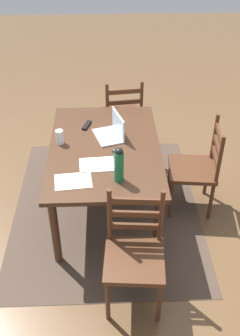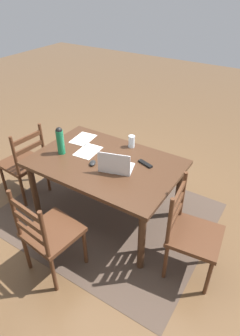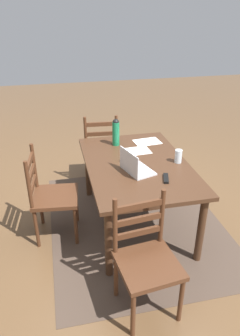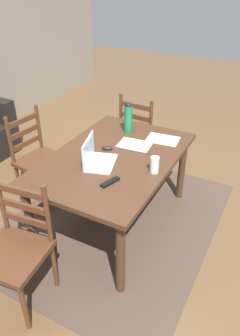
{
  "view_description": "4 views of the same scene",
  "coord_description": "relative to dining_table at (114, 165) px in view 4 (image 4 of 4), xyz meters",
  "views": [
    {
      "loc": [
        2.99,
        0.02,
        2.71
      ],
      "look_at": [
        0.11,
        0.14,
        0.57
      ],
      "focal_mm": 41.96,
      "sensor_mm": 36.0,
      "label": 1
    },
    {
      "loc": [
        -1.47,
        2.04,
        2.38
      ],
      "look_at": [
        -0.11,
        -0.1,
        0.64
      ],
      "focal_mm": 31.14,
      "sensor_mm": 36.0,
      "label": 2
    },
    {
      "loc": [
        -2.74,
        0.78,
        2.18
      ],
      "look_at": [
        0.12,
        0.15,
        0.63
      ],
      "focal_mm": 33.97,
      "sensor_mm": 36.0,
      "label": 3
    },
    {
      "loc": [
        -2.14,
        -1.2,
        2.15
      ],
      "look_at": [
        0.1,
        -0.01,
        0.56
      ],
      "focal_mm": 34.9,
      "sensor_mm": 36.0,
      "label": 4
    }
  ],
  "objects": [
    {
      "name": "paper_stack_left",
      "position": [
        0.5,
        -0.26,
        0.09
      ],
      "size": [
        0.24,
        0.32,
        0.0
      ],
      "primitive_type": "cube",
      "rotation": [
        0.0,
        0.0,
        0.11
      ],
      "color": "white",
      "rests_on": "dining_table"
    },
    {
      "name": "dining_table",
      "position": [
        0.0,
        0.0,
        0.0
      ],
      "size": [
        1.52,
        1.01,
        0.74
      ],
      "color": "#422819",
      "rests_on": "ground"
    },
    {
      "name": "drinking_glass",
      "position": [
        -0.07,
        -0.41,
        0.15
      ],
      "size": [
        0.07,
        0.07,
        0.13
      ],
      "primitive_type": "cylinder",
      "color": "silver",
      "rests_on": "dining_table"
    },
    {
      "name": "ground_plane",
      "position": [
        0.0,
        0.0,
        -0.65
      ],
      "size": [
        14.0,
        14.0,
        0.0
      ],
      "primitive_type": "plane",
      "color": "brown"
    },
    {
      "name": "water_bottle",
      "position": [
        0.49,
        0.11,
        0.25
      ],
      "size": [
        0.08,
        0.08,
        0.31
      ],
      "color": "#197247",
      "rests_on": "dining_table"
    },
    {
      "name": "chair_right_far",
      "position": [
        1.05,
        0.21,
        -0.19
      ],
      "size": [
        0.47,
        0.47,
        0.95
      ],
      "color": "#4C2B19",
      "rests_on": "ground"
    },
    {
      "name": "chair_left_far",
      "position": [
        -1.05,
        0.21,
        -0.19
      ],
      "size": [
        0.49,
        0.49,
        0.95
      ],
      "color": "#4C2B19",
      "rests_on": "ground"
    },
    {
      "name": "computer_mouse",
      "position": [
        0.08,
        0.11,
        0.1
      ],
      "size": [
        0.09,
        0.12,
        0.03
      ],
      "primitive_type": "ellipsoid",
      "rotation": [
        0.0,
        0.0,
        0.4
      ],
      "color": "black",
      "rests_on": "dining_table"
    },
    {
      "name": "laptop",
      "position": [
        -0.18,
        0.08,
        0.14
      ],
      "size": [
        0.37,
        0.31,
        0.23
      ],
      "color": "silver",
      "rests_on": "dining_table"
    },
    {
      "name": "tv_remote",
      "position": [
        -0.37,
        -0.17,
        0.1
      ],
      "size": [
        0.18,
        0.09,
        0.02
      ],
      "primitive_type": "cube",
      "rotation": [
        0.0,
        0.0,
        1.27
      ],
      "color": "black",
      "rests_on": "dining_table"
    },
    {
      "name": "paper_stack_right",
      "position": [
        0.28,
        -0.07,
        0.09
      ],
      "size": [
        0.23,
        0.31,
        0.0
      ],
      "primitive_type": "cube",
      "rotation": [
        0.0,
        0.0,
        0.08
      ],
      "color": "white",
      "rests_on": "dining_table"
    },
    {
      "name": "area_rug",
      "position": [
        0.0,
        0.0,
        -0.65
      ],
      "size": [
        2.28,
        1.83,
        0.01
      ],
      "primitive_type": "cube",
      "color": "#47382D",
      "rests_on": "ground"
    },
    {
      "name": "chair_far_head",
      "position": [
        0.0,
        0.88,
        -0.19
      ],
      "size": [
        0.49,
        0.49,
        0.95
      ],
      "color": "#4C2B19",
      "rests_on": "ground"
    }
  ]
}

